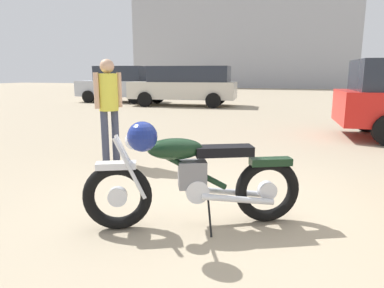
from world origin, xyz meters
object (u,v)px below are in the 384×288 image
Objects in this scene: vintage_motorcycle at (189,177)px; white_estate_far at (119,84)px; bystander at (109,101)px; blue_hatchback_right at (186,84)px.

vintage_motorcycle is 14.96m from white_estate_far.
bystander is 12.35m from white_estate_far.
bystander is 10.15m from blue_hatchback_right.
vintage_motorcycle is 0.48× the size of white_estate_far.
blue_hatchback_right is (-1.99, 9.96, -0.08)m from bystander.
blue_hatchback_right is 1.21× the size of white_estate_far.
bystander is (-1.93, 1.89, 0.53)m from vintage_motorcycle.
bystander is at bearing 96.17° from blue_hatchback_right.
vintage_motorcycle is at bearing 116.93° from white_estate_far.
white_estate_far is at bearing -25.74° from bystander.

